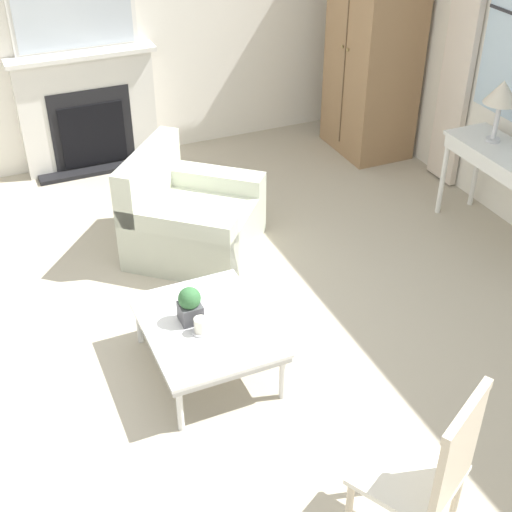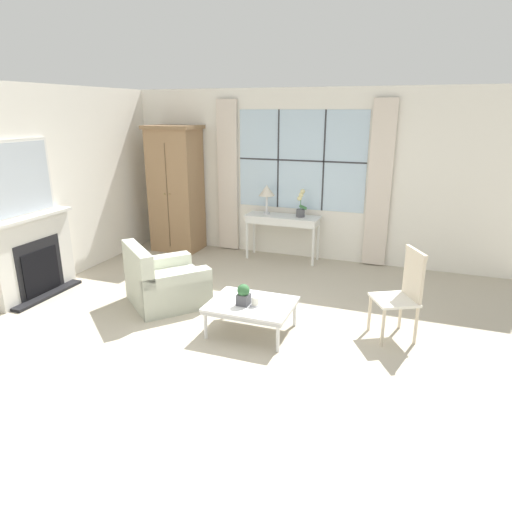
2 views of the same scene
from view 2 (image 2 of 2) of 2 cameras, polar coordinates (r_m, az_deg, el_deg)
ground_plane at (r=5.46m, az=-3.31°, el=-9.03°), size 14.00×14.00×0.00m
wall_back_windowed at (r=7.80m, az=5.60°, el=9.96°), size 7.20×0.14×2.80m
wall_left at (r=7.20m, az=-24.33°, el=7.79°), size 0.06×7.20×2.80m
fireplace at (r=6.86m, az=-26.23°, el=0.93°), size 0.34×1.34×2.11m
armoire at (r=8.33m, az=-9.95°, el=8.24°), size 0.90×0.67×2.20m
console_table at (r=7.71m, az=3.35°, el=4.39°), size 1.24×0.43×0.76m
table_lamp at (r=7.72m, az=1.36°, el=8.09°), size 0.27×0.27×0.50m
potted_orchid at (r=7.60m, az=5.61°, el=6.17°), size 0.18×0.14×0.47m
armchair_upholstered at (r=6.14m, az=-11.34°, el=-3.50°), size 1.28×1.28×0.82m
side_chair_wooden at (r=5.30m, az=17.98°, el=-3.99°), size 0.60×0.60×1.02m
coffee_table at (r=5.23m, az=-0.59°, el=-6.27°), size 0.95×0.75×0.37m
potted_plant_small at (r=5.13m, az=-1.58°, el=-4.82°), size 0.14×0.14×0.24m
pillar_candle at (r=5.13m, az=-0.11°, el=-5.73°), size 0.11×0.11×0.12m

